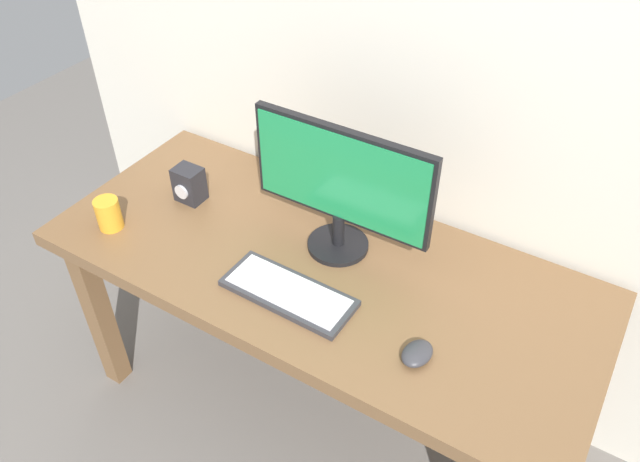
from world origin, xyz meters
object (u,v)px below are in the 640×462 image
object	(u,v)px
desk	(319,284)
monitor	(341,184)
mouse	(417,353)
audio_controller	(189,185)
keyboard_primary	(288,292)
coffee_mug	(109,214)

from	to	relation	value
desk	monitor	world-z (taller)	monitor
mouse	audio_controller	distance (m)	0.94
keyboard_primary	mouse	distance (m)	0.40
monitor	audio_controller	distance (m)	0.56
desk	keyboard_primary	xyz separation A→B (m)	(-0.00, -0.16, 0.11)
monitor	coffee_mug	xyz separation A→B (m)	(-0.65, -0.30, -0.18)
monitor	keyboard_primary	distance (m)	0.33
keyboard_primary	audio_controller	xyz separation A→B (m)	(-0.52, 0.20, 0.05)
coffee_mug	mouse	bearing A→B (deg)	1.69
desk	keyboard_primary	bearing A→B (deg)	-90.59
monitor	audio_controller	bearing A→B (deg)	-173.78
mouse	coffee_mug	world-z (taller)	coffee_mug
monitor	coffee_mug	world-z (taller)	monitor
keyboard_primary	coffee_mug	size ratio (longest dim) A/B	3.74
monitor	coffee_mug	size ratio (longest dim) A/B	5.44
desk	audio_controller	xyz separation A→B (m)	(-0.52, 0.04, 0.15)
keyboard_primary	audio_controller	world-z (taller)	audio_controller
desk	mouse	bearing A→B (deg)	-23.52
mouse	monitor	bearing A→B (deg)	154.25
mouse	desk	bearing A→B (deg)	165.83
audio_controller	monitor	bearing A→B (deg)	6.22
mouse	keyboard_primary	bearing A→B (deg)	-172.36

